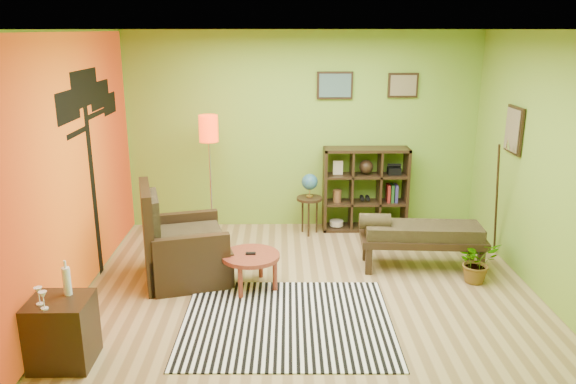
{
  "coord_description": "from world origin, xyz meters",
  "views": [
    {
      "loc": [
        -0.32,
        -5.66,
        2.8
      ],
      "look_at": [
        -0.23,
        0.36,
        1.05
      ],
      "focal_mm": 35.0,
      "sensor_mm": 36.0,
      "label": 1
    }
  ],
  "objects_px": {
    "floor_lamp": "(209,140)",
    "armchair": "(181,251)",
    "coffee_table": "(251,259)",
    "side_cabinet": "(62,331)",
    "cube_shelf": "(366,189)",
    "potted_plant": "(476,266)",
    "globe_table": "(310,189)",
    "bench": "(419,234)"
  },
  "relations": [
    {
      "from": "side_cabinet",
      "to": "potted_plant",
      "type": "bearing_deg",
      "value": 20.86
    },
    {
      "from": "armchair",
      "to": "side_cabinet",
      "type": "distance_m",
      "value": 1.87
    },
    {
      "from": "armchair",
      "to": "cube_shelf",
      "type": "relative_size",
      "value": 0.95
    },
    {
      "from": "floor_lamp",
      "to": "bench",
      "type": "bearing_deg",
      "value": -21.5
    },
    {
      "from": "armchair",
      "to": "floor_lamp",
      "type": "distance_m",
      "value": 1.67
    },
    {
      "from": "cube_shelf",
      "to": "potted_plant",
      "type": "xyz_separation_m",
      "value": [
        1.02,
        -1.8,
        -0.41
      ]
    },
    {
      "from": "globe_table",
      "to": "bench",
      "type": "height_order",
      "value": "globe_table"
    },
    {
      "from": "armchair",
      "to": "floor_lamp",
      "type": "xyz_separation_m",
      "value": [
        0.21,
        1.28,
        1.05
      ]
    },
    {
      "from": "coffee_table",
      "to": "side_cabinet",
      "type": "xyz_separation_m",
      "value": [
        -1.55,
        -1.47,
        -0.04
      ]
    },
    {
      "from": "coffee_table",
      "to": "globe_table",
      "type": "bearing_deg",
      "value": 66.59
    },
    {
      "from": "armchair",
      "to": "side_cabinet",
      "type": "height_order",
      "value": "armchair"
    },
    {
      "from": "coffee_table",
      "to": "floor_lamp",
      "type": "xyz_separation_m",
      "value": [
        -0.61,
        1.53,
        1.05
      ]
    },
    {
      "from": "armchair",
      "to": "cube_shelf",
      "type": "bearing_deg",
      "value": 34.78
    },
    {
      "from": "armchair",
      "to": "bench",
      "type": "height_order",
      "value": "armchair"
    },
    {
      "from": "bench",
      "to": "potted_plant",
      "type": "distance_m",
      "value": 0.74
    },
    {
      "from": "cube_shelf",
      "to": "side_cabinet",
      "type": "bearing_deg",
      "value": -132.74
    },
    {
      "from": "globe_table",
      "to": "bench",
      "type": "distance_m",
      "value": 1.76
    },
    {
      "from": "coffee_table",
      "to": "bench",
      "type": "height_order",
      "value": "bench"
    },
    {
      "from": "coffee_table",
      "to": "armchair",
      "type": "relative_size",
      "value": 0.57
    },
    {
      "from": "side_cabinet",
      "to": "globe_table",
      "type": "bearing_deg",
      "value": 54.2
    },
    {
      "from": "side_cabinet",
      "to": "cube_shelf",
      "type": "relative_size",
      "value": 0.76
    },
    {
      "from": "coffee_table",
      "to": "side_cabinet",
      "type": "relative_size",
      "value": 0.71
    },
    {
      "from": "coffee_table",
      "to": "potted_plant",
      "type": "xyz_separation_m",
      "value": [
        2.58,
        0.11,
        -0.15
      ]
    },
    {
      "from": "globe_table",
      "to": "potted_plant",
      "type": "height_order",
      "value": "globe_table"
    },
    {
      "from": "cube_shelf",
      "to": "coffee_table",
      "type": "bearing_deg",
      "value": -129.39
    },
    {
      "from": "side_cabinet",
      "to": "bench",
      "type": "height_order",
      "value": "side_cabinet"
    },
    {
      "from": "potted_plant",
      "to": "bench",
      "type": "bearing_deg",
      "value": 145.54
    },
    {
      "from": "globe_table",
      "to": "bench",
      "type": "relative_size",
      "value": 0.58
    },
    {
      "from": "armchair",
      "to": "cube_shelf",
      "type": "xyz_separation_m",
      "value": [
        2.38,
        1.65,
        0.25
      ]
    },
    {
      "from": "side_cabinet",
      "to": "coffee_table",
      "type": "bearing_deg",
      "value": 43.38
    },
    {
      "from": "potted_plant",
      "to": "floor_lamp",
      "type": "bearing_deg",
      "value": 155.92
    },
    {
      "from": "side_cabinet",
      "to": "globe_table",
      "type": "distance_m",
      "value": 3.94
    },
    {
      "from": "floor_lamp",
      "to": "armchair",
      "type": "bearing_deg",
      "value": -99.35
    },
    {
      "from": "coffee_table",
      "to": "potted_plant",
      "type": "bearing_deg",
      "value": 2.39
    },
    {
      "from": "floor_lamp",
      "to": "potted_plant",
      "type": "bearing_deg",
      "value": -24.08
    },
    {
      "from": "floor_lamp",
      "to": "potted_plant",
      "type": "height_order",
      "value": "floor_lamp"
    },
    {
      "from": "potted_plant",
      "to": "cube_shelf",
      "type": "bearing_deg",
      "value": 119.49
    },
    {
      "from": "cube_shelf",
      "to": "armchair",
      "type": "bearing_deg",
      "value": -145.22
    },
    {
      "from": "coffee_table",
      "to": "globe_table",
      "type": "xyz_separation_m",
      "value": [
        0.74,
        1.71,
        0.32
      ]
    },
    {
      "from": "armchair",
      "to": "globe_table",
      "type": "height_order",
      "value": "armchair"
    },
    {
      "from": "armchair",
      "to": "side_cabinet",
      "type": "bearing_deg",
      "value": -113.13
    },
    {
      "from": "armchair",
      "to": "potted_plant",
      "type": "height_order",
      "value": "armchair"
    }
  ]
}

